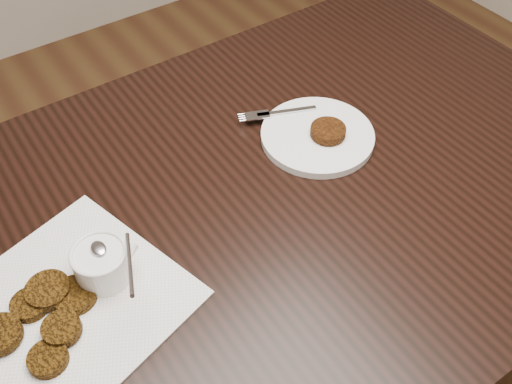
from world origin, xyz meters
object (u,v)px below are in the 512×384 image
Objects in this scene: sauce_ramekin at (98,252)px; napkin at (69,304)px; plate_with_patty at (318,133)px; table at (267,303)px.

napkin is at bearing -166.59° from sauce_ramekin.
plate_with_patty is (0.54, 0.08, 0.01)m from napkin.
plate_with_patty is at bearing 8.19° from napkin.
table is 4.62× the size of napkin.
napkin is 2.56× the size of sauce_ramekin.
napkin is (-0.39, -0.01, 0.38)m from table.
plate_with_patty is (0.16, 0.06, 0.39)m from table.
sauce_ramekin is (0.07, 0.02, 0.06)m from napkin.
table is at bearing -157.68° from plate_with_patty.
napkin is 0.55m from plate_with_patty.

